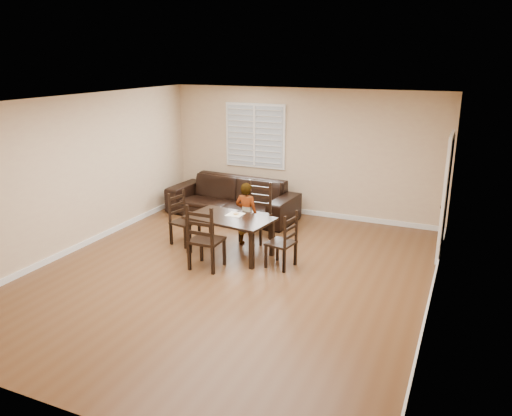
# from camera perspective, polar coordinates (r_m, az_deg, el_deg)

# --- Properties ---
(ground) EXTENTS (7.00, 7.00, 0.00)m
(ground) POSITION_cam_1_polar(r_m,az_deg,el_deg) (8.00, -2.93, -7.56)
(ground) COLOR brown
(ground) RESTS_ON ground
(room) EXTENTS (6.04, 7.04, 2.72)m
(room) POSITION_cam_1_polar(r_m,az_deg,el_deg) (7.57, -2.29, 5.45)
(room) COLOR #D2B98E
(room) RESTS_ON ground
(dining_table) EXTENTS (1.56, 1.01, 0.68)m
(dining_table) POSITION_cam_1_polar(r_m,az_deg,el_deg) (8.56, -3.01, -1.61)
(dining_table) COLOR black
(dining_table) RESTS_ON ground
(chair_near) EXTENTS (0.51, 0.48, 1.10)m
(chair_near) POSITION_cam_1_polar(r_m,az_deg,el_deg) (9.36, 0.25, -0.57)
(chair_near) COLOR black
(chair_near) RESTS_ON ground
(chair_far) EXTENTS (0.50, 0.47, 1.10)m
(chair_far) POSITION_cam_1_polar(r_m,az_deg,el_deg) (7.98, -6.14, -3.82)
(chair_far) COLOR black
(chair_far) RESTS_ON ground
(chair_left) EXTENTS (0.49, 0.51, 0.97)m
(chair_left) POSITION_cam_1_polar(r_m,az_deg,el_deg) (9.27, -8.67, -1.32)
(chair_left) COLOR black
(chair_left) RESTS_ON ground
(chair_right) EXTENTS (0.46, 0.49, 0.95)m
(chair_right) POSITION_cam_1_polar(r_m,az_deg,el_deg) (8.07, 3.56, -4.04)
(chair_right) COLOR black
(chair_right) RESTS_ON ground
(child) EXTENTS (0.44, 0.30, 1.18)m
(child) POSITION_cam_1_polar(r_m,az_deg,el_deg) (8.98, -1.09, -0.72)
(child) COLOR gray
(child) RESTS_ON ground
(napkin) EXTENTS (0.27, 0.27, 0.00)m
(napkin) POSITION_cam_1_polar(r_m,az_deg,el_deg) (8.66, -2.40, -0.74)
(napkin) COLOR white
(napkin) RESTS_ON dining_table
(donut) EXTENTS (0.09, 0.09, 0.03)m
(donut) POSITION_cam_1_polar(r_m,az_deg,el_deg) (8.65, -2.30, -0.63)
(donut) COLOR gold
(donut) RESTS_ON napkin
(sofa) EXTENTS (2.86, 1.29, 0.81)m
(sofa) POSITION_cam_1_polar(r_m,az_deg,el_deg) (10.69, -2.75, 1.16)
(sofa) COLOR black
(sofa) RESTS_ON ground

